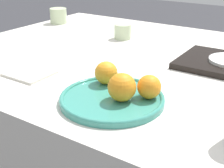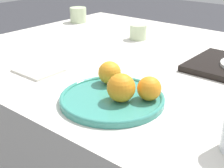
{
  "view_description": "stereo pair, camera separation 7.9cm",
  "coord_description": "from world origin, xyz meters",
  "views": [
    {
      "loc": [
        0.44,
        -0.96,
        1.14
      ],
      "look_at": [
        0.04,
        -0.35,
        0.83
      ],
      "focal_mm": 50.0,
      "sensor_mm": 36.0,
      "label": 1
    },
    {
      "loc": [
        0.5,
        -0.91,
        1.14
      ],
      "look_at": [
        0.04,
        -0.35,
        0.83
      ],
      "focal_mm": 50.0,
      "sensor_mm": 36.0,
      "label": 2
    }
  ],
  "objects": [
    {
      "name": "table",
      "position": [
        0.0,
        0.0,
        0.39
      ],
      "size": [
        1.58,
        1.09,
        0.78
      ],
      "color": "silver",
      "rests_on": "ground_plane"
    },
    {
      "name": "fruit_platter",
      "position": [
        0.04,
        -0.35,
        0.79
      ],
      "size": [
        0.27,
        0.27,
        0.02
      ],
      "color": "teal",
      "rests_on": "table"
    },
    {
      "name": "orange_0",
      "position": [
        0.07,
        -0.35,
        0.83
      ],
      "size": [
        0.07,
        0.07,
        0.07
      ],
      "color": "orange",
      "rests_on": "fruit_platter"
    },
    {
      "name": "orange_1",
      "position": [
        -0.02,
        -0.29,
        0.82
      ],
      "size": [
        0.06,
        0.06,
        0.06
      ],
      "color": "orange",
      "rests_on": "fruit_platter"
    },
    {
      "name": "orange_2",
      "position": [
        0.12,
        -0.3,
        0.82
      ],
      "size": [
        0.06,
        0.06,
        0.06
      ],
      "color": "orange",
      "rests_on": "fruit_platter"
    },
    {
      "name": "cup_0",
      "position": [
        -0.25,
        0.19,
        0.81
      ],
      "size": [
        0.07,
        0.07,
        0.06
      ],
      "color": "beige",
      "rests_on": "table"
    },
    {
      "name": "cup_1",
      "position": [
        -0.69,
        0.26,
        0.82
      ],
      "size": [
        0.09,
        0.09,
        0.08
      ],
      "color": "beige",
      "rests_on": "table"
    },
    {
      "name": "napkin",
      "position": [
        -0.28,
        -0.34,
        0.78
      ],
      "size": [
        0.14,
        0.12,
        0.01
      ],
      "color": "silver",
      "rests_on": "table"
    }
  ]
}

